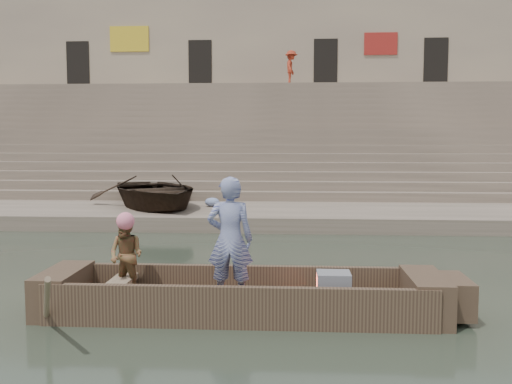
# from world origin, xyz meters

# --- Properties ---
(ground) EXTENTS (120.00, 120.00, 0.00)m
(ground) POSITION_xyz_m (0.00, 0.00, 0.00)
(ground) COLOR #2B3528
(ground) RESTS_ON ground
(lower_landing) EXTENTS (32.00, 4.00, 0.40)m
(lower_landing) POSITION_xyz_m (0.00, 8.00, 0.20)
(lower_landing) COLOR gray
(lower_landing) RESTS_ON ground
(mid_landing) EXTENTS (32.00, 3.00, 2.80)m
(mid_landing) POSITION_xyz_m (0.00, 15.50, 1.40)
(mid_landing) COLOR gray
(mid_landing) RESTS_ON ground
(upper_landing) EXTENTS (32.00, 3.00, 5.20)m
(upper_landing) POSITION_xyz_m (0.00, 22.50, 2.60)
(upper_landing) COLOR gray
(upper_landing) RESTS_ON ground
(ghat_steps) EXTENTS (32.00, 11.00, 5.20)m
(ghat_steps) POSITION_xyz_m (0.00, 17.19, 1.80)
(ghat_steps) COLOR gray
(ghat_steps) RESTS_ON ground
(building_wall) EXTENTS (32.00, 5.07, 11.20)m
(building_wall) POSITION_xyz_m (0.00, 26.50, 5.60)
(building_wall) COLOR tan
(building_wall) RESTS_ON ground
(main_rowboat) EXTENTS (5.00, 1.30, 0.22)m
(main_rowboat) POSITION_xyz_m (2.46, -0.84, 0.11)
(main_rowboat) COLOR brown
(main_rowboat) RESTS_ON ground
(rowboat_trim) EXTENTS (6.04, 2.63, 1.79)m
(rowboat_trim) POSITION_xyz_m (2.67, -0.84, 0.31)
(rowboat_trim) COLOR brown
(rowboat_trim) RESTS_ON ground
(standing_man) EXTENTS (0.64, 0.42, 1.73)m
(standing_man) POSITION_xyz_m (2.33, -0.96, 1.09)
(standing_man) COLOR navy
(standing_man) RESTS_ON main_rowboat
(rowing_man) EXTENTS (0.66, 0.59, 1.12)m
(rowing_man) POSITION_xyz_m (0.79, -0.65, 0.78)
(rowing_man) COLOR #23692B
(rowing_man) RESTS_ON main_rowboat
(television) EXTENTS (0.46, 0.42, 0.40)m
(television) POSITION_xyz_m (3.74, -0.84, 0.42)
(television) COLOR slate
(television) RESTS_ON main_rowboat
(beached_rowboat) EXTENTS (5.12, 5.68, 0.97)m
(beached_rowboat) POSITION_xyz_m (-0.94, 8.25, 0.88)
(beached_rowboat) COLOR #2D2116
(beached_rowboat) RESTS_ON lower_landing
(pedestrian) EXTENTS (0.75, 1.18, 1.74)m
(pedestrian) POSITION_xyz_m (3.11, 21.60, 6.07)
(pedestrian) COLOR #A2301B
(pedestrian) RESTS_ON upper_landing
(cloth_bundles) EXTENTS (7.52, 1.74, 0.26)m
(cloth_bundles) POSITION_xyz_m (-2.14, 7.67, 0.53)
(cloth_bundles) COLOR #3F5999
(cloth_bundles) RESTS_ON lower_landing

